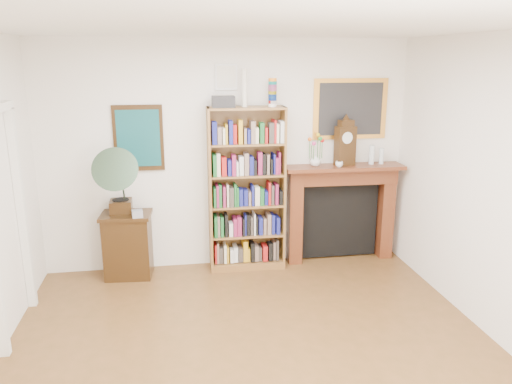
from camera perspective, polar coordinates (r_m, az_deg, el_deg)
room at (r=3.76m, az=0.84°, el=-3.01°), size 4.51×5.01×2.81m
door_casing at (r=5.13m, az=-26.83°, el=-1.31°), size 0.08×1.02×2.17m
teal_poster at (r=6.08m, az=-13.28°, el=6.01°), size 0.58×0.04×0.78m
small_picture at (r=6.03m, az=-3.43°, el=13.00°), size 0.26×0.04×0.30m
gilt_painting at (r=6.41m, az=10.73°, el=9.30°), size 0.95×0.04×0.75m
bookshelf at (r=6.06m, az=-1.07°, el=1.33°), size 0.93×0.35×2.32m
side_cabinet at (r=6.20m, az=-14.42°, el=-5.89°), size 0.61×0.47×0.79m
fireplace at (r=6.52m, az=9.66°, el=-1.29°), size 1.51×0.40×1.27m
gramophone at (r=5.87m, az=-15.55°, el=1.65°), size 0.51×0.63×0.83m
cd_stack at (r=5.90m, az=-13.40°, el=-2.42°), size 0.14×0.14×0.08m
mantel_clock at (r=6.31m, az=10.15°, el=5.47°), size 0.27×0.19×0.57m
flower_vase at (r=6.24m, az=6.80°, el=3.62°), size 0.17×0.17×0.14m
teacup at (r=6.22m, az=9.48°, el=3.15°), size 0.12×0.12×0.07m
bottle_left at (r=6.47m, az=13.09°, el=4.17°), size 0.07×0.07×0.24m
bottle_right at (r=6.52m, az=14.14°, el=4.01°), size 0.06×0.06×0.20m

